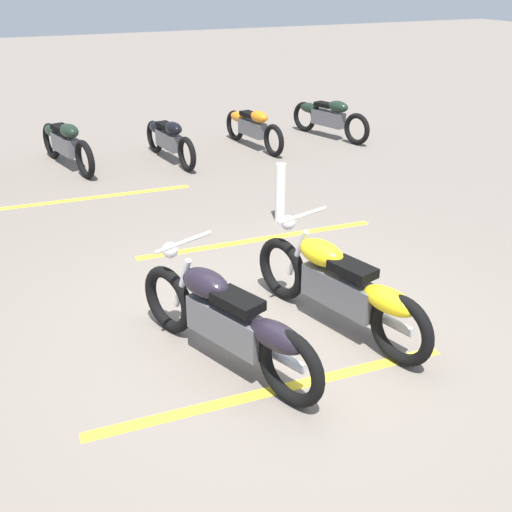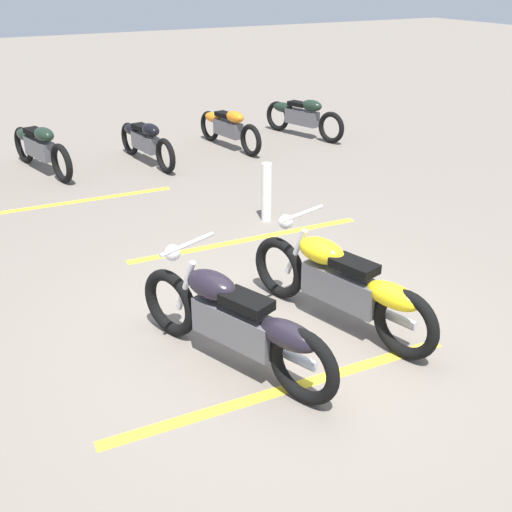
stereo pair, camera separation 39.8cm
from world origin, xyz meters
name	(u,v)px [view 2 (the right image)]	position (x,y,z in m)	size (l,w,h in m)	color
ground_plane	(278,334)	(0.00, 0.00, 0.00)	(60.00, 60.00, 0.00)	slate
motorcycle_bright_foreground	(343,284)	(-0.15, -0.62, 0.46)	(2.18, 0.83, 1.04)	black
motorcycle_dark_foreground	(236,321)	(-0.27, 0.58, 0.46)	(2.12, 0.94, 1.04)	black
motorcycle_row_far_left	(301,116)	(6.37, -4.25, 0.43)	(2.01, 0.70, 0.78)	black
motorcycle_row_left	(228,127)	(6.28, -2.51, 0.41)	(1.99, 0.42, 0.75)	black
motorcycle_row_center	(145,140)	(6.06, -0.77, 0.41)	(2.00, 0.39, 0.75)	black
motorcycle_row_right	(39,146)	(6.42, 0.98, 0.44)	(2.11, 0.62, 0.81)	black
bollard_post	(267,192)	(2.62, -1.33, 0.41)	(0.14, 0.14, 0.82)	white
parking_stripe_near	(287,389)	(-0.76, 0.35, 0.00)	(3.20, 0.12, 0.01)	yellow
parking_stripe_mid	(248,239)	(2.13, -0.80, 0.00)	(3.20, 0.12, 0.01)	yellow
parking_stripe_far	(67,203)	(4.62, 0.97, 0.00)	(3.20, 0.12, 0.01)	yellow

